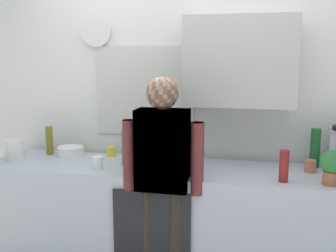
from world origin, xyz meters
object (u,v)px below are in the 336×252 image
Objects in this scene: cup_yellow_cup at (111,151)px; mixing_bowl at (71,151)px; cup_terracotta_mug at (310,166)px; potted_plant at (331,165)px; person_guest at (163,171)px; bottle_olive_oil at (49,140)px; bottle_dark_sauce at (164,157)px; bottle_green_wine at (315,148)px; cup_white_mug at (98,163)px; storage_canister at (14,150)px; person_at_sink at (163,171)px; bottle_clear_soda at (127,148)px; bottle_red_vinegar at (284,166)px.

cup_yellow_cup reaches higher than mixing_bowl.
cup_yellow_cup is (-1.59, 0.14, -0.00)m from cup_terracotta_mug.
potted_plant is 1.12m from person_guest.
potted_plant is (2.22, -0.36, 0.01)m from bottle_olive_oil.
bottle_green_wine reaches higher than bottle_dark_sauce.
cup_white_mug is at bearing 11.33° from person_guest.
bottle_dark_sauce is 1.06× the size of storage_canister.
person_at_sink is (0.57, -0.52, 0.01)m from cup_yellow_cup.
cup_white_mug is 0.56× the size of storage_canister.
person_at_sink reaches higher than bottle_olive_oil.
bottle_clear_soda is 0.45m from person_at_sink.
bottle_red_vinegar is at bearing -16.58° from cup_yellow_cup.
bottle_clear_soda is at bearing -175.92° from cup_terracotta_mug.
bottle_dark_sauce is at bearing 12.13° from cup_white_mug.
storage_canister is (-1.26, -0.01, -0.00)m from bottle_dark_sauce.
potted_plant is at bearing -85.01° from bottle_green_wine.
cup_yellow_cup is 0.77m from person_guest.
bottle_green_wine reaches higher than bottle_red_vinegar.
mixing_bowl is 2.06m from potted_plant.
potted_plant is at bearing -9.17° from bottle_olive_oil.
cup_terracotta_mug is 1.09m from person_at_sink.
person_at_sink is (1.11, -0.47, -0.07)m from bottle_olive_oil.
cup_white_mug is 1.03× the size of cup_terracotta_mug.
cup_white_mug is (-0.49, -0.11, -0.04)m from bottle_dark_sauce.
cup_white_mug is at bearing 178.54° from bottle_red_vinegar.
person_guest is (1.11, -0.47, -0.07)m from bottle_olive_oil.
bottle_clear_soda is 1.22× the size of potted_plant.
bottle_red_vinegar is 2.32× the size of cup_white_mug.
bottle_green_wine is 1.76× the size of storage_canister.
bottle_olive_oil is (-0.76, 0.19, -0.02)m from bottle_clear_soda.
bottle_olive_oil reaches higher than mixing_bowl.
person_at_sink is at bearing -42.48° from cup_yellow_cup.
bottle_olive_oil reaches higher than cup_yellow_cup.
cup_white_mug is 1.12× the size of cup_yellow_cup.
person_guest reaches higher than potted_plant.
bottle_olive_oil is 2.14m from cup_terracotta_mug.
person_guest is (-0.81, -0.11, -0.05)m from bottle_red_vinegar.
bottle_green_wine is at bearing 23.93° from person_at_sink.
bottle_olive_oil is at bearing 3.43° from person_guest.
bottle_clear_soda is 1.27× the size of mixing_bowl.
mixing_bowl is (-0.57, 0.18, -0.10)m from bottle_clear_soda.
bottle_green_wine reaches higher than cup_white_mug.
bottle_dark_sauce is 0.78× the size of potted_plant.
person_guest is (0.35, -0.28, -0.08)m from bottle_clear_soda.
bottle_dark_sauce is at bearing -6.37° from bottle_clear_soda.
bottle_olive_oil is 1.21m from person_guest.
bottle_clear_soda is 1.27× the size of bottle_red_vinegar.
person_at_sink is (0.35, -0.28, -0.08)m from bottle_clear_soda.
mixing_bowl is 0.96× the size of potted_plant.
person_guest is at bearing -39.29° from bottle_clear_soda.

